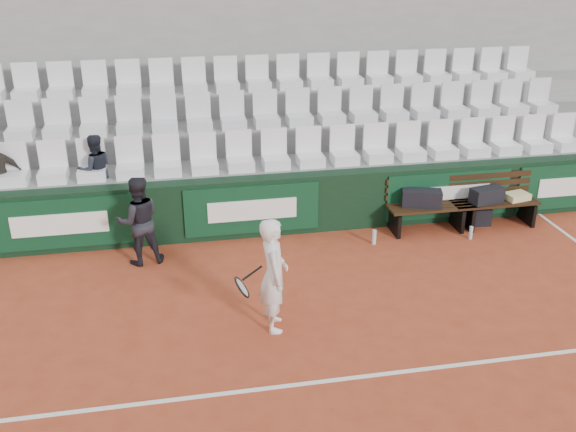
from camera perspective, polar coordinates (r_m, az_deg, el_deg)
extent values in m
plane|color=#AD4427|center=(7.47, 2.57, -14.57)|extent=(80.00, 80.00, 0.00)
cube|color=white|center=(7.47, 2.57, -14.54)|extent=(18.00, 0.06, 0.01)
cube|color=black|center=(10.62, -2.25, 0.92)|extent=(18.00, 0.30, 1.00)
cube|color=#0C381E|center=(10.52, -19.61, -0.65)|extent=(2.20, 0.04, 0.82)
cube|color=#0C381E|center=(10.44, -3.20, 0.58)|extent=(2.20, 0.04, 0.82)
cube|color=#0C381E|center=(11.34, 14.08, 1.83)|extent=(2.20, 0.04, 0.82)
cube|color=#0C381E|center=(12.51, 24.16, 2.49)|extent=(2.20, 0.04, 0.82)
cube|color=gray|center=(11.20, -2.73, 2.15)|extent=(18.00, 0.95, 1.00)
cube|color=gray|center=(12.00, -3.40, 4.80)|extent=(18.00, 0.95, 1.45)
cube|color=gray|center=(12.83, -3.99, 7.11)|extent=(18.00, 0.95, 1.90)
cube|color=gray|center=(13.14, -4.49, 13.11)|extent=(18.00, 0.30, 4.40)
cube|color=white|center=(10.76, -2.69, 5.84)|extent=(11.90, 0.44, 0.63)
cube|color=silver|center=(11.54, -3.41, 9.41)|extent=(11.90, 0.44, 0.63)
cube|color=white|center=(12.35, -4.06, 12.50)|extent=(11.90, 0.44, 0.63)
cube|color=#331F0F|center=(11.11, 12.62, -0.16)|extent=(1.50, 0.56, 0.45)
cube|color=black|center=(11.57, 17.73, 0.25)|extent=(1.50, 0.56, 0.45)
cube|color=black|center=(10.92, 11.79, 1.58)|extent=(0.70, 0.45, 0.28)
cube|color=black|center=(11.35, 17.26, 1.79)|extent=(0.60, 0.36, 0.26)
cube|color=beige|center=(11.67, 19.67, 1.67)|extent=(0.45, 0.36, 0.11)
cube|color=black|center=(11.57, 16.28, 0.04)|extent=(0.53, 0.35, 0.30)
cylinder|color=silver|center=(10.49, 7.67, -1.87)|extent=(0.07, 0.07, 0.25)
cylinder|color=silver|center=(11.00, 15.94, -1.44)|extent=(0.06, 0.06, 0.22)
imported|color=white|center=(7.99, -1.28, -5.24)|extent=(0.39, 0.57, 1.51)
torus|color=black|center=(8.01, -4.11, -6.34)|extent=(0.19, 0.30, 0.26)
cylinder|color=black|center=(7.93, -3.20, -5.08)|extent=(0.26, 0.03, 0.20)
imported|color=black|center=(9.85, -13.14, -0.41)|extent=(0.76, 0.64, 1.39)
imported|color=black|center=(10.70, -17.00, 6.23)|extent=(0.67, 0.58, 1.17)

